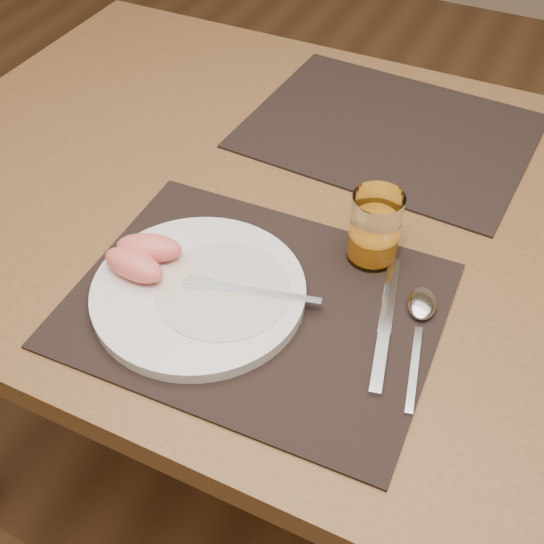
{
  "coord_description": "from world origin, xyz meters",
  "views": [
    {
      "loc": [
        0.24,
        -0.73,
        1.39
      ],
      "look_at": [
        -0.02,
        -0.18,
        0.77
      ],
      "focal_mm": 45.0,
      "sensor_mm": 36.0,
      "label": 1
    }
  ],
  "objects_px": {
    "knife": "(384,333)",
    "placemat_far": "(389,131)",
    "juice_glass": "(374,231)",
    "table": "(335,251)",
    "placemat_near": "(256,304)",
    "plate": "(199,292)",
    "fork": "(239,289)",
    "spoon": "(421,312)"
  },
  "relations": [
    {
      "from": "knife",
      "to": "placemat_far",
      "type": "bearing_deg",
      "value": 107.87
    },
    {
      "from": "juice_glass",
      "to": "table",
      "type": "bearing_deg",
      "value": 135.14
    },
    {
      "from": "placemat_near",
      "to": "knife",
      "type": "xyz_separation_m",
      "value": [
        0.16,
        0.02,
        0.0
      ]
    },
    {
      "from": "placemat_near",
      "to": "plate",
      "type": "distance_m",
      "value": 0.07
    },
    {
      "from": "fork",
      "to": "placemat_far",
      "type": "bearing_deg",
      "value": 83.9
    },
    {
      "from": "placemat_far",
      "to": "fork",
      "type": "distance_m",
      "value": 0.45
    },
    {
      "from": "fork",
      "to": "juice_glass",
      "type": "relative_size",
      "value": 1.72
    },
    {
      "from": "placemat_far",
      "to": "plate",
      "type": "relative_size",
      "value": 1.67
    },
    {
      "from": "spoon",
      "to": "juice_glass",
      "type": "xyz_separation_m",
      "value": [
        -0.09,
        0.07,
        0.04
      ]
    },
    {
      "from": "placemat_far",
      "to": "placemat_near",
      "type": "bearing_deg",
      "value": -93.43
    },
    {
      "from": "plate",
      "to": "placemat_near",
      "type": "bearing_deg",
      "value": 16.14
    },
    {
      "from": "fork",
      "to": "juice_glass",
      "type": "distance_m",
      "value": 0.19
    },
    {
      "from": "table",
      "to": "fork",
      "type": "height_order",
      "value": "fork"
    },
    {
      "from": "plate",
      "to": "spoon",
      "type": "bearing_deg",
      "value": 18.88
    },
    {
      "from": "fork",
      "to": "spoon",
      "type": "relative_size",
      "value": 0.91
    },
    {
      "from": "knife",
      "to": "juice_glass",
      "type": "bearing_deg",
      "value": 116.11
    },
    {
      "from": "plate",
      "to": "knife",
      "type": "xyz_separation_m",
      "value": [
        0.23,
        0.04,
        -0.01
      ]
    },
    {
      "from": "table",
      "to": "juice_glass",
      "type": "height_order",
      "value": "juice_glass"
    },
    {
      "from": "placemat_far",
      "to": "fork",
      "type": "height_order",
      "value": "fork"
    },
    {
      "from": "placemat_far",
      "to": "fork",
      "type": "bearing_deg",
      "value": -96.1
    },
    {
      "from": "table",
      "to": "knife",
      "type": "relative_size",
      "value": 6.42
    },
    {
      "from": "placemat_far",
      "to": "plate",
      "type": "distance_m",
      "value": 0.47
    },
    {
      "from": "table",
      "to": "knife",
      "type": "bearing_deg",
      "value": -55.5
    },
    {
      "from": "knife",
      "to": "juice_glass",
      "type": "xyz_separation_m",
      "value": [
        -0.06,
        0.12,
        0.04
      ]
    },
    {
      "from": "table",
      "to": "spoon",
      "type": "relative_size",
      "value": 7.32
    },
    {
      "from": "fork",
      "to": "spoon",
      "type": "xyz_separation_m",
      "value": [
        0.21,
        0.07,
        -0.01
      ]
    },
    {
      "from": "table",
      "to": "plate",
      "type": "height_order",
      "value": "plate"
    },
    {
      "from": "placemat_near",
      "to": "fork",
      "type": "bearing_deg",
      "value": -172.88
    },
    {
      "from": "plate",
      "to": "knife",
      "type": "bearing_deg",
      "value": 10.09
    },
    {
      "from": "table",
      "to": "spoon",
      "type": "height_order",
      "value": "spoon"
    },
    {
      "from": "table",
      "to": "placemat_far",
      "type": "relative_size",
      "value": 3.11
    },
    {
      "from": "fork",
      "to": "knife",
      "type": "xyz_separation_m",
      "value": [
        0.18,
        0.02,
        -0.02
      ]
    },
    {
      "from": "placemat_near",
      "to": "knife",
      "type": "height_order",
      "value": "knife"
    },
    {
      "from": "table",
      "to": "placemat_near",
      "type": "xyz_separation_m",
      "value": [
        -0.02,
        -0.22,
        0.09
      ]
    },
    {
      "from": "placemat_far",
      "to": "plate",
      "type": "bearing_deg",
      "value": -101.8
    },
    {
      "from": "placemat_near",
      "to": "spoon",
      "type": "relative_size",
      "value": 2.35
    },
    {
      "from": "placemat_far",
      "to": "juice_glass",
      "type": "bearing_deg",
      "value": -75.81
    },
    {
      "from": "plate",
      "to": "knife",
      "type": "distance_m",
      "value": 0.23
    },
    {
      "from": "placemat_far",
      "to": "fork",
      "type": "xyz_separation_m",
      "value": [
        -0.05,
        -0.44,
        0.02
      ]
    },
    {
      "from": "knife",
      "to": "juice_glass",
      "type": "height_order",
      "value": "juice_glass"
    },
    {
      "from": "placemat_near",
      "to": "plate",
      "type": "bearing_deg",
      "value": -163.86
    },
    {
      "from": "fork",
      "to": "knife",
      "type": "bearing_deg",
      "value": 7.36
    }
  ]
}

